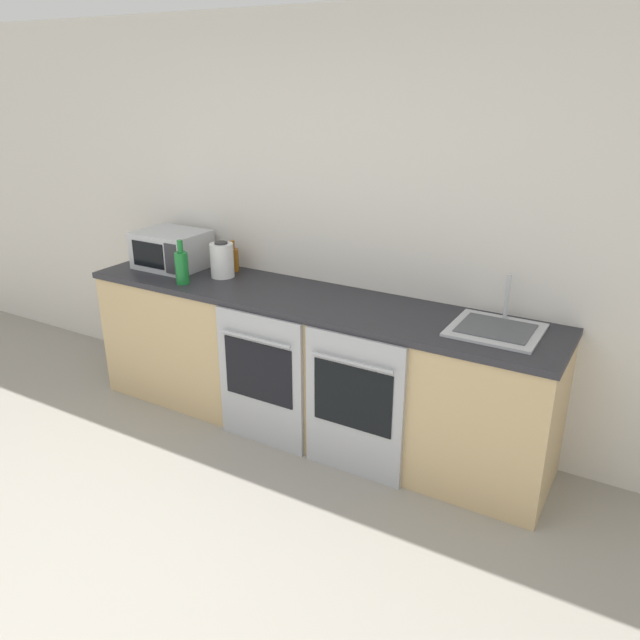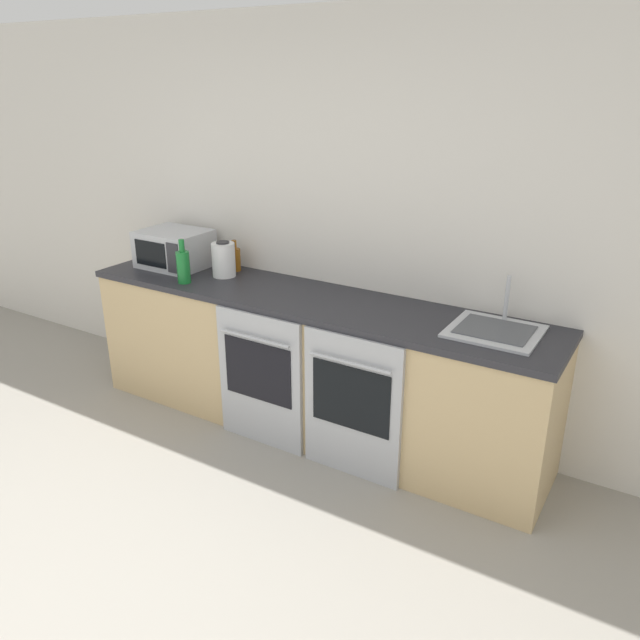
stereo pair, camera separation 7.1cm
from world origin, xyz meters
The scene contains 9 objects.
wall_back centered at (0.00, 2.45, 1.30)m, with size 10.00×0.06×2.60m.
counter_back centered at (0.00, 2.11, 0.46)m, with size 3.14×0.65×0.92m.
oven_left centered at (-0.15, 1.78, 0.45)m, with size 0.62×0.06×0.88m.
oven_right centered at (0.50, 1.78, 0.45)m, with size 0.62×0.06×0.88m.
microwave centered at (-1.17, 2.17, 1.05)m, with size 0.47×0.39×0.26m.
bottle_amber centered at (-0.74, 2.31, 1.01)m, with size 0.08×0.08×0.22m.
bottle_green centered at (-0.85, 1.92, 1.04)m, with size 0.09×0.09×0.29m.
kettle centered at (-0.72, 2.17, 1.04)m, with size 0.16×0.16×0.24m.
sink centered at (1.17, 2.15, 0.94)m, with size 0.47×0.44×0.27m.
Camera 2 is at (1.98, -0.98, 2.21)m, focal length 35.00 mm.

